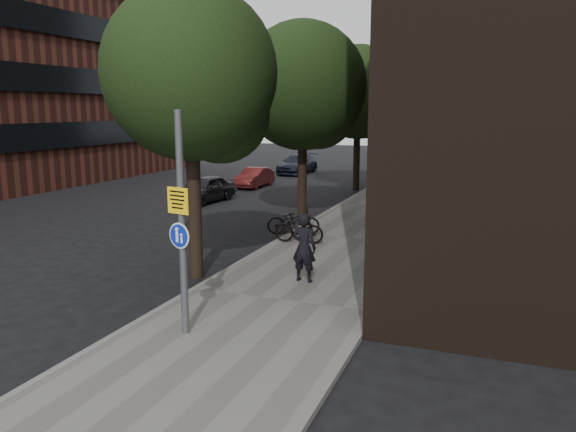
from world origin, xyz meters
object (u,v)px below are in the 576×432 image
at_px(pedestrian, 304,247).
at_px(signpost, 182,224).
at_px(parked_car_near, 205,189).
at_px(parked_bike_facade_near, 400,233).

bearing_deg(pedestrian, signpost, 79.52).
distance_m(signpost, parked_car_near, 16.52).
bearing_deg(parked_car_near, parked_bike_facade_near, -25.07).
relative_size(signpost, parked_car_near, 1.14).
distance_m(signpost, parked_bike_facade_near, 8.90).
height_order(signpost, pedestrian, signpost).
relative_size(signpost, parked_bike_facade_near, 2.34).
xyz_separation_m(signpost, parked_car_near, (-7.66, 14.54, -1.64)).
relative_size(pedestrian, parked_bike_facade_near, 0.96).
height_order(parked_bike_facade_near, parked_car_near, parked_car_near).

